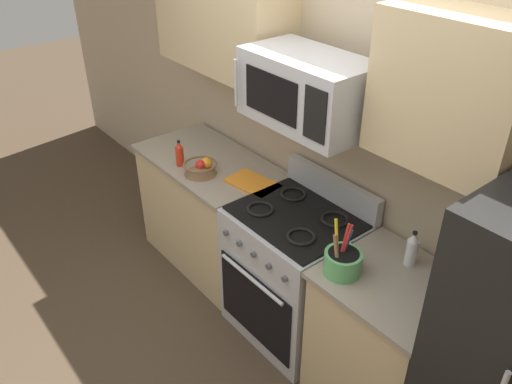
{
  "coord_description": "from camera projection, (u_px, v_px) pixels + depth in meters",
  "views": [
    {
      "loc": [
        1.86,
        -1.18,
        2.7
      ],
      "look_at": [
        -0.23,
        0.52,
        1.03
      ],
      "focal_mm": 36.43,
      "sensor_mm": 36.0,
      "label": 1
    }
  ],
  "objects": [
    {
      "name": "utensil_crock",
      "position": [
        343.0,
        262.0,
        2.69
      ],
      "size": [
        0.2,
        0.2,
        0.32
      ],
      "color": "#59AD66",
      "rests_on": "counter_right"
    },
    {
      "name": "microwave",
      "position": [
        307.0,
        90.0,
        2.74
      ],
      "size": [
        0.72,
        0.44,
        0.38
      ],
      "color": "#B2B5BA"
    },
    {
      "name": "upper_cabinets_right",
      "position": [
        454.0,
        93.0,
        2.24
      ],
      "size": [
        0.69,
        0.34,
        0.68
      ],
      "color": "tan"
    },
    {
      "name": "range_oven",
      "position": [
        294.0,
        272.0,
        3.38
      ],
      "size": [
        0.76,
        0.7,
        1.09
      ],
      "color": "#B2B5BA",
      "rests_on": "ground"
    },
    {
      "name": "ground_plane",
      "position": [
        216.0,
        372.0,
        3.29
      ],
      "size": [
        16.0,
        16.0,
        0.0
      ],
      "primitive_type": "plane",
      "color": "#473828"
    },
    {
      "name": "cutting_board",
      "position": [
        253.0,
        183.0,
        3.48
      ],
      "size": [
        0.38,
        0.26,
        0.02
      ],
      "primitive_type": "cube",
      "rotation": [
        0.0,
        0.0,
        0.14
      ],
      "color": "orange",
      "rests_on": "counter_left"
    },
    {
      "name": "wall_back",
      "position": [
        348.0,
        141.0,
        3.16
      ],
      "size": [
        8.0,
        0.1,
        2.6
      ],
      "primitive_type": "cube",
      "color": "tan",
      "rests_on": "ground"
    },
    {
      "name": "fruit_basket",
      "position": [
        201.0,
        167.0,
        3.58
      ],
      "size": [
        0.24,
        0.24,
        0.11
      ],
      "color": "brown",
      "rests_on": "counter_left"
    },
    {
      "name": "counter_left",
      "position": [
        210.0,
        211.0,
        4.02
      ],
      "size": [
        1.13,
        0.66,
        0.91
      ],
      "color": "tan",
      "rests_on": "ground"
    },
    {
      "name": "bottle_vinegar",
      "position": [
        412.0,
        249.0,
        2.73
      ],
      "size": [
        0.06,
        0.06,
        0.21
      ],
      "color": "silver",
      "rests_on": "counter_right"
    },
    {
      "name": "bottle_hot_sauce",
      "position": [
        180.0,
        154.0,
        3.67
      ],
      "size": [
        0.06,
        0.06,
        0.19
      ],
      "color": "red",
      "rests_on": "counter_left"
    },
    {
      "name": "upper_cabinets_left",
      "position": [
        222.0,
        18.0,
        3.37
      ],
      "size": [
        1.12,
        0.34,
        0.68
      ],
      "color": "tan"
    },
    {
      "name": "counter_right",
      "position": [
        384.0,
        342.0,
        2.9
      ],
      "size": [
        0.7,
        0.66,
        0.91
      ],
      "color": "tan",
      "rests_on": "ground"
    }
  ]
}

